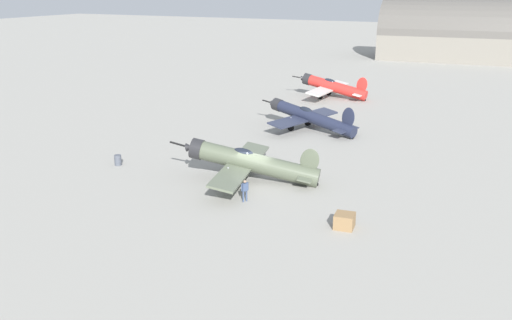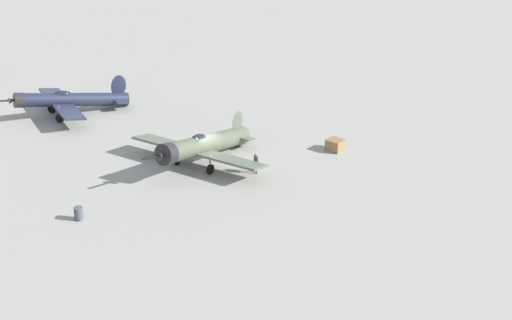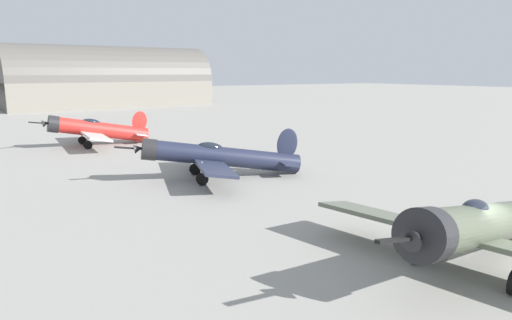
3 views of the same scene
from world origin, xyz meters
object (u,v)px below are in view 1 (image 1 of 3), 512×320
(fuel_drum, at_px, (118,160))
(equipment_crate, at_px, (344,221))
(airplane_mid_apron, at_px, (310,117))
(airplane_foreground, at_px, (250,162))
(airplane_far_line, at_px, (332,87))
(ground_crew_mechanic, at_px, (245,189))

(fuel_drum, bearing_deg, equipment_crate, -101.20)
(airplane_mid_apron, distance_m, equipment_crate, 25.89)
(airplane_foreground, relative_size, equipment_crate, 8.69)
(airplane_far_line, height_order, equipment_crate, airplane_far_line)
(airplane_foreground, relative_size, ground_crew_mechanic, 7.53)
(equipment_crate, bearing_deg, airplane_foreground, 59.77)
(ground_crew_mechanic, bearing_deg, equipment_crate, 16.66)
(airplane_mid_apron, height_order, fuel_drum, airplane_mid_apron)
(airplane_mid_apron, xyz_separation_m, equipment_crate, (-23.34, -11.16, -1.03))
(airplane_mid_apron, distance_m, fuel_drum, 21.88)
(equipment_crate, bearing_deg, ground_crew_mechanic, 80.21)
(equipment_crate, bearing_deg, airplane_mid_apron, 25.56)
(ground_crew_mechanic, bearing_deg, airplane_far_line, 125.95)
(airplane_mid_apron, distance_m, airplane_far_line, 18.97)
(airplane_foreground, bearing_deg, airplane_far_line, -94.17)
(airplane_foreground, height_order, equipment_crate, airplane_foreground)
(airplane_far_line, distance_m, fuel_drum, 38.31)
(airplane_foreground, distance_m, airplane_mid_apron, 17.74)
(airplane_mid_apron, height_order, ground_crew_mechanic, airplane_mid_apron)
(airplane_mid_apron, bearing_deg, equipment_crate, 131.99)
(airplane_foreground, bearing_deg, airplane_mid_apron, -97.42)
(airplane_mid_apron, relative_size, fuel_drum, 13.10)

